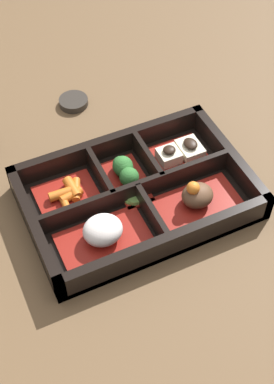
% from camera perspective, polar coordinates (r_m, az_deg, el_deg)
% --- Properties ---
extents(ground_plane, '(3.00, 3.00, 0.00)m').
position_cam_1_polar(ground_plane, '(0.81, -0.00, -1.13)').
color(ground_plane, brown).
extents(bento_base, '(0.33, 0.22, 0.01)m').
position_cam_1_polar(bento_base, '(0.80, -0.00, -0.91)').
color(bento_base, black).
rests_on(bento_base, ground_plane).
extents(bento_rim, '(0.33, 0.22, 0.05)m').
position_cam_1_polar(bento_rim, '(0.79, -0.04, -0.00)').
color(bento_rim, black).
rests_on(bento_rim, ground_plane).
extents(bowl_stew, '(0.13, 0.07, 0.05)m').
position_cam_1_polar(bowl_stew, '(0.78, 6.39, -0.66)').
color(bowl_stew, maroon).
rests_on(bowl_stew, bento_base).
extents(bowl_rice, '(0.13, 0.07, 0.04)m').
position_cam_1_polar(bowl_rice, '(0.74, -3.65, -4.37)').
color(bowl_rice, maroon).
rests_on(bowl_rice, bento_base).
extents(bowl_tofu, '(0.09, 0.08, 0.03)m').
position_cam_1_polar(bowl_tofu, '(0.85, 4.60, 4.11)').
color(bowl_tofu, maroon).
rests_on(bowl_tofu, bento_base).
extents(bowl_greens, '(0.06, 0.08, 0.04)m').
position_cam_1_polar(bowl_greens, '(0.81, -1.28, 2.34)').
color(bowl_greens, maroon).
rests_on(bowl_greens, bento_base).
extents(bowl_carrots, '(0.09, 0.08, 0.02)m').
position_cam_1_polar(bowl_carrots, '(0.80, -7.34, -0.29)').
color(bowl_carrots, maroon).
rests_on(bowl_carrots, bento_base).
extents(bowl_pickles, '(0.04, 0.04, 0.01)m').
position_cam_1_polar(bowl_pickles, '(0.79, -0.17, -0.73)').
color(bowl_pickles, maroon).
rests_on(bowl_pickles, bento_base).
extents(sauce_dish, '(0.05, 0.05, 0.01)m').
position_cam_1_polar(sauce_dish, '(0.96, -6.79, 9.55)').
color(sauce_dish, '#2D2823').
rests_on(sauce_dish, ground_plane).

